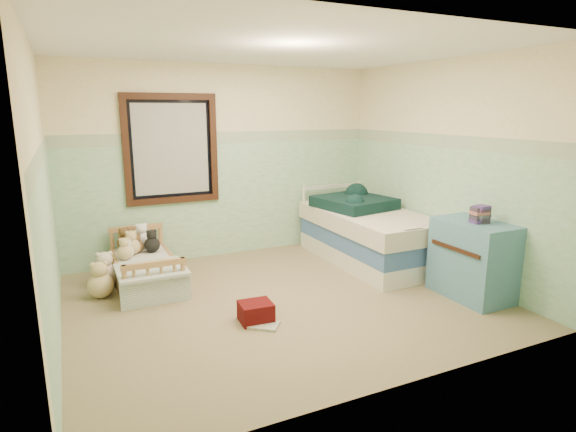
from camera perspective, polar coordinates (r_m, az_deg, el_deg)
name	(u,v)px	position (r m, az deg, el deg)	size (l,w,h in m)	color
floor	(282,300)	(5.01, -0.76, -10.10)	(4.20, 3.60, 0.02)	olive
ceiling	(281,46)	(4.65, -0.85, 19.87)	(4.20, 3.60, 0.02)	white
wall_back	(225,162)	(6.33, -7.62, 6.43)	(4.20, 0.04, 2.50)	beige
wall_front	(396,217)	(3.14, 12.95, -0.12)	(4.20, 0.04, 2.50)	beige
wall_left	(43,197)	(4.26, -27.48, 2.07)	(0.04, 3.60, 2.50)	beige
wall_right	(444,169)	(5.85, 18.35, 5.39)	(0.04, 3.60, 2.50)	beige
wainscot_mint	(226,200)	(6.39, -7.45, 1.96)	(4.20, 0.01, 1.50)	#79B18A
border_strip	(225,138)	(6.29, -7.67, 9.36)	(4.20, 0.01, 0.15)	#577D5B
window_frame	(171,149)	(6.10, -13.89, 7.83)	(1.16, 0.06, 1.36)	black
window_blinds	(171,149)	(6.11, -13.91, 7.83)	(0.92, 0.01, 1.12)	#BABAB9
toddler_bed_frame	(146,277)	(5.61, -16.73, -7.09)	(0.64, 1.27, 0.16)	olive
toddler_mattress	(145,265)	(5.56, -16.82, -5.71)	(0.58, 1.22, 0.12)	silver
patchwork_quilt	(151,269)	(5.17, -16.19, -6.22)	(0.69, 0.64, 0.03)	#7C92BC
plush_bed_brown	(125,243)	(5.98, -19.07, -3.06)	(0.19, 0.19, 0.19)	brown
plush_bed_white	(142,240)	(6.00, -17.19, -2.77)	(0.21, 0.21, 0.21)	white
plush_bed_tan	(132,247)	(5.77, -18.33, -3.52)	(0.19, 0.19, 0.19)	#D3B880
plush_bed_dark	(152,245)	(5.80, -16.08, -3.34)	(0.18, 0.18, 0.18)	black
plush_floor_cream	(106,275)	(5.67, -21.14, -6.64)	(0.27, 0.27, 0.27)	beige
plush_floor_tan	(101,285)	(5.37, -21.66, -7.80)	(0.27, 0.27, 0.27)	#D3B880
twin_bed_frame	(368,253)	(6.25, 9.69, -4.41)	(0.98, 1.96, 0.22)	white
twin_boxspring	(369,237)	(6.19, 9.76, -2.47)	(0.98, 1.96, 0.22)	navy
twin_mattress	(370,220)	(6.14, 9.84, -0.48)	(1.02, 2.00, 0.22)	beige
teal_blanket	(354,203)	(6.31, 7.97, 1.62)	(0.83, 0.88, 0.14)	black
dresser	(473,260)	(5.30, 21.40, -4.92)	(0.51, 0.81, 0.81)	teal
book_stack	(480,215)	(5.16, 22.15, 0.13)	(0.16, 0.13, 0.16)	#493232
red_pillow	(256,312)	(4.49, -3.90, -11.49)	(0.30, 0.26, 0.19)	maroon
floor_book	(264,325)	(4.42, -2.91, -13.00)	(0.26, 0.20, 0.02)	#FCAA52
extra_plush_0	(125,252)	(5.61, -19.09, -4.16)	(0.17, 0.17, 0.17)	#D3B880
extra_plush_1	(137,246)	(5.83, -17.78, -3.52)	(0.16, 0.16, 0.16)	brown
extra_plush_2	(127,252)	(5.64, -18.88, -4.16)	(0.15, 0.15, 0.15)	white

